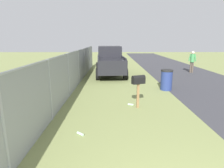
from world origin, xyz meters
TOP-DOWN VIEW (x-y plane):
  - mailbox at (5.56, 0.14)m, footprint 0.37×0.53m
  - pickup_truck at (12.61, 1.25)m, footprint 5.27×2.34m
  - trash_bin at (8.19, -1.69)m, footprint 0.61×0.61m
  - pedestrian at (13.49, -5.22)m, footprint 0.30×0.54m
  - fence_section at (8.36, 3.07)m, footprint 18.36×0.07m
  - litter_bottle_far_scatter at (5.79, 0.38)m, footprint 0.13×0.23m
  - litter_bottle_midfield_b at (3.41, 1.99)m, footprint 0.19×0.21m

SIDE VIEW (x-z plane):
  - litter_bottle_far_scatter at x=5.79m, z-range 0.00..0.07m
  - litter_bottle_midfield_b at x=3.41m, z-range 0.00..0.07m
  - trash_bin at x=8.19m, z-range 0.00..1.06m
  - pedestrian at x=13.49m, z-range 0.14..1.83m
  - mailbox at x=5.56m, z-range 0.37..1.63m
  - fence_section at x=8.36m, z-range 0.07..2.04m
  - pickup_truck at x=12.61m, z-range 0.06..2.15m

